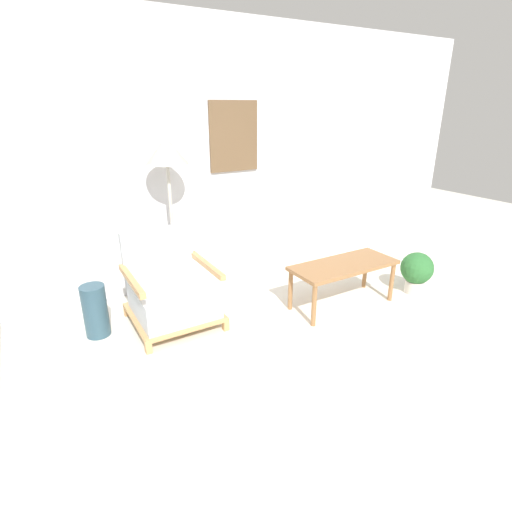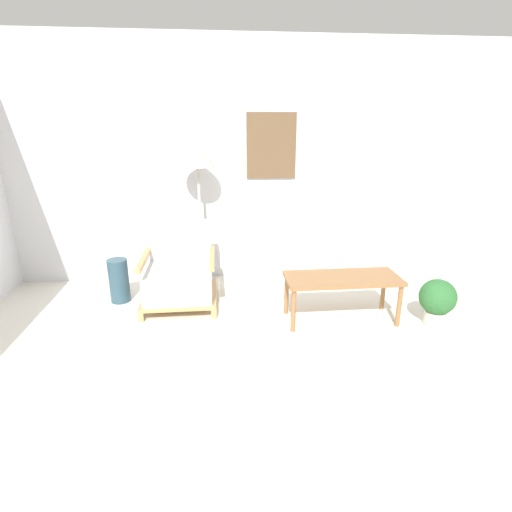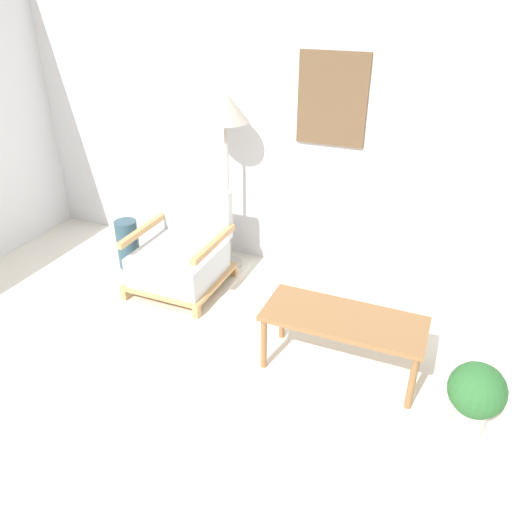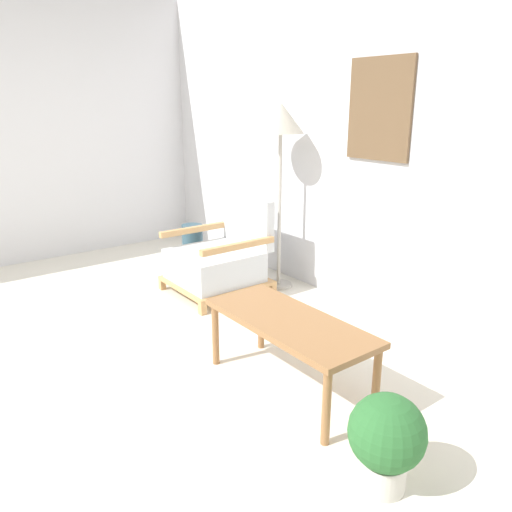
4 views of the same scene
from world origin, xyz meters
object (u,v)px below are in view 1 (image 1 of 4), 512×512
object	(u,v)px
coffee_table	(344,269)
vase	(95,311)
armchair	(171,292)
floor_lamp	(167,159)
potted_plant	(417,270)

from	to	relation	value
coffee_table	vase	world-z (taller)	vase
armchair	coffee_table	world-z (taller)	armchair
floor_lamp	vase	world-z (taller)	floor_lamp
armchair	potted_plant	bearing A→B (deg)	-16.83
floor_lamp	coffee_table	distance (m)	1.96
coffee_table	potted_plant	xyz separation A→B (m)	(0.85, -0.19, -0.13)
armchair	potted_plant	size ratio (longest dim) A/B	1.82
floor_lamp	coffee_table	world-z (taller)	floor_lamp
coffee_table	potted_plant	world-z (taller)	potted_plant
vase	potted_plant	bearing A→B (deg)	-15.24
armchair	coffee_table	size ratio (longest dim) A/B	0.76
armchair	vase	size ratio (longest dim) A/B	1.76
floor_lamp	armchair	bearing A→B (deg)	-113.91
armchair	coffee_table	distance (m)	1.64
coffee_table	vase	bearing A→B (deg)	163.64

